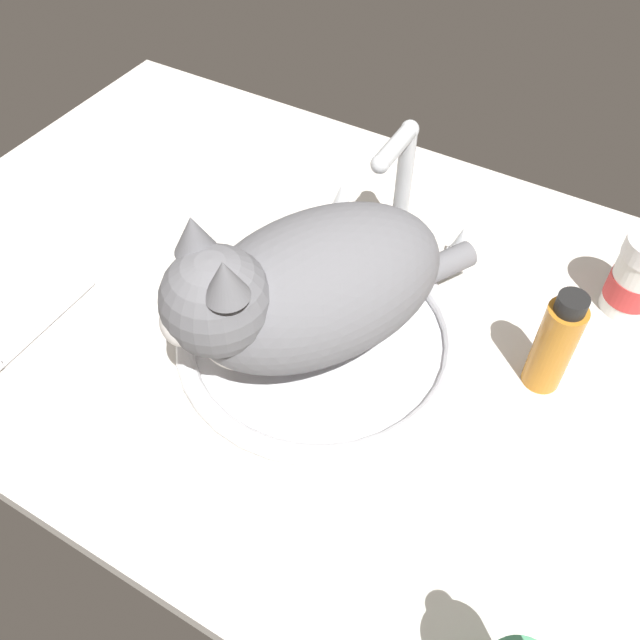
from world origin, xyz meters
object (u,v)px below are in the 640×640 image
Objects in this scene: sink_basin at (320,337)px; faucet at (399,200)px; cat at (301,290)px; toothbrush at (37,330)px; amber_bottle at (555,344)px; pill_bottle at (638,278)px.

sink_basin is 20.55cm from faucet.
cat is at bearing -92.94° from faucet.
sink_basin reaches higher than toothbrush.
sink_basin is 0.92× the size of cat.
amber_bottle reaches higher than pill_bottle.
amber_bottle is (24.68, 9.63, -3.87)cm from cat.
pill_bottle is at bearing 39.97° from cat.
sink_basin is 32.83cm from toothbrush.
cat is 3.35× the size of pill_bottle.
amber_bottle reaches higher than sink_basin.
faucet is at bearing 87.06° from cat.
faucet is 45.86cm from toothbrush.
faucet is 29.18cm from pill_bottle.
amber_bottle is at bearing 17.95° from sink_basin.
amber_bottle is at bearing 23.47° from toothbrush.
toothbrush is at bearing -154.68° from cat.
cat is 2.70× the size of amber_bottle.
sink_basin is at bearing 27.64° from toothbrush.
faucet is 1.53× the size of amber_bottle.
amber_bottle is 16.47cm from pill_bottle.
sink_basin is 37.25cm from pill_bottle.
pill_bottle is (5.33, 15.53, -1.30)cm from amber_bottle.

